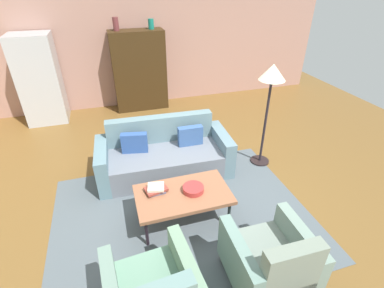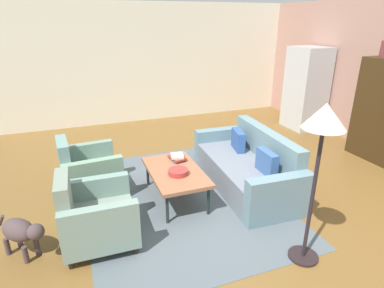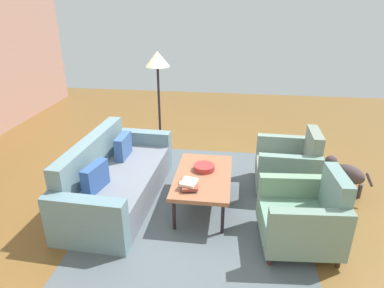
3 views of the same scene
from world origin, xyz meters
TOP-DOWN VIEW (x-y plane):
  - ground_plane at (0.00, 0.00)m, footprint 10.54×10.54m
  - area_rug at (-0.39, -0.61)m, footprint 3.40×2.60m
  - couch at (-0.39, 0.53)m, footprint 2.14×1.00m
  - coffee_table at (-0.39, -0.66)m, footprint 1.20×0.70m
  - armchair_left at (-0.99, -1.82)m, footprint 0.86×0.86m
  - armchair_right at (0.21, -1.82)m, footprint 0.82×0.82m
  - fruit_bowl at (-0.26, -0.66)m, footprint 0.27×0.27m
  - book_stack at (-0.71, -0.52)m, footprint 0.30×0.24m
  - floor_lamp at (1.26, 0.26)m, footprint 0.40×0.40m
  - dog at (0.16, -2.56)m, footprint 0.56×0.52m

SIDE VIEW (x-z plane):
  - ground_plane at x=0.00m, z-range 0.00..0.00m
  - area_rug at x=-0.39m, z-range 0.00..0.01m
  - couch at x=-0.39m, z-range -0.14..0.72m
  - dog at x=0.16m, z-range 0.08..0.55m
  - armchair_left at x=-0.99m, z-range -0.10..0.78m
  - armchair_right at x=0.21m, z-range -0.10..0.78m
  - coffee_table at x=-0.39m, z-range 0.19..0.64m
  - fruit_bowl at x=-0.26m, z-range 0.45..0.52m
  - book_stack at x=-0.71m, z-range 0.45..0.54m
  - floor_lamp at x=1.26m, z-range 0.58..2.30m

